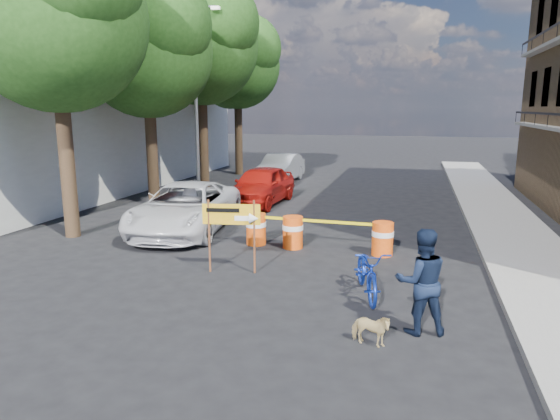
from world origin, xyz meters
The scene contains 19 objects.
ground centered at (0.00, 0.00, 0.00)m, with size 120.00×120.00×0.00m, color black.
sidewalk_east centered at (6.20, 6.00, 0.07)m, with size 2.40×40.00×0.15m, color gray.
white_building centered at (-13.00, 10.00, 3.00)m, with size 8.00×22.00×6.00m, color silver.
tree_near centered at (-6.73, 2.00, 6.36)m, with size 5.46×5.20×9.15m.
tree_mid_a centered at (-6.74, 7.00, 6.01)m, with size 5.25×5.00×8.68m.
tree_mid_b centered at (-6.73, 12.00, 6.71)m, with size 5.67×5.40×9.62m.
tree_far centered at (-6.74, 17.00, 6.22)m, with size 5.04×4.80×8.84m.
streetlamp centered at (-5.93, 9.50, 4.38)m, with size 1.25×0.18×8.00m.
barrel_far_left centered at (-3.53, 2.37, 0.47)m, with size 0.58×0.58×0.90m.
barrel_mid_left centered at (-1.10, 2.60, 0.47)m, with size 0.58×0.58×0.90m.
barrel_mid_right centered at (0.00, 2.51, 0.47)m, with size 0.58×0.58×0.90m.
barrel_far_right centered at (2.47, 2.45, 0.47)m, with size 0.58×0.58×0.90m.
detour_sign centered at (-0.72, 0.10, 1.29)m, with size 1.36×0.35×1.77m.
pedestrian centered at (3.41, -2.11, 0.94)m, with size 0.91×0.71×1.87m, color black.
bicycle centered at (2.37, -0.60, 1.02)m, with size 0.71×1.07×2.03m, color #1636B6.
dog centered at (2.63, -2.86, 0.29)m, with size 0.31×0.68×0.58m, color #D1B777.
suv_white centered at (-3.74, 3.50, 0.76)m, with size 2.52×5.46×1.52m, color silver.
sedan_red centered at (-2.80, 8.50, 0.77)m, with size 1.81×4.51×1.54m, color #A2130D.
sedan_silver centered at (-3.61, 14.53, 0.73)m, with size 1.55×4.45×1.47m, color silver.
Camera 1 is at (3.20, -10.62, 3.88)m, focal length 32.00 mm.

